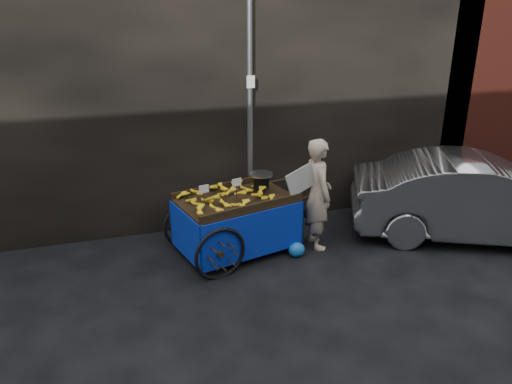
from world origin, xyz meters
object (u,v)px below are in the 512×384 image
object	(u,v)px
parked_car	(481,199)
vendor	(318,194)
banana_cart	(233,205)
plastic_bag	(297,250)

from	to	relation	value
parked_car	vendor	bearing A→B (deg)	104.47
banana_cart	vendor	xyz separation A→B (m)	(1.25, -0.16, 0.09)
vendor	plastic_bag	world-z (taller)	vendor
plastic_bag	parked_car	size ratio (longest dim) A/B	0.06
banana_cart	plastic_bag	distance (m)	1.14
vendor	parked_car	bearing A→B (deg)	-99.46
banana_cart	vendor	world-z (taller)	vendor
banana_cart	plastic_bag	size ratio (longest dim) A/B	9.90
plastic_bag	parked_car	xyz separation A→B (m)	(2.96, -0.19, 0.53)
plastic_bag	parked_car	distance (m)	3.01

